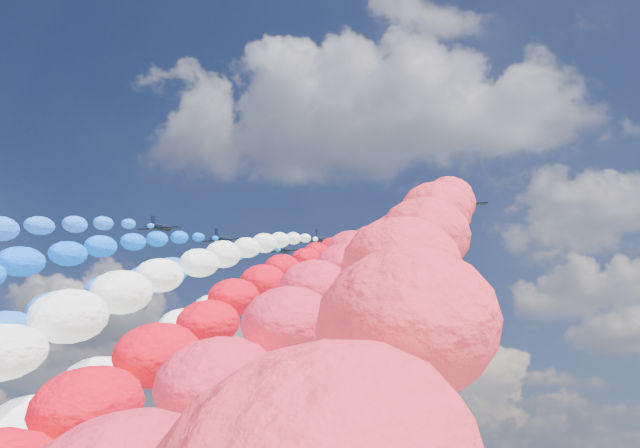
# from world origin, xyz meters

# --- Properties ---
(jet_0) EXTENTS (9.44, 12.63, 5.63)m
(jet_0) POSITION_xyz_m (-32.90, -7.07, 89.27)
(jet_0) COLOR black
(jet_1) EXTENTS (8.99, 12.30, 5.63)m
(jet_1) POSITION_xyz_m (-22.53, 3.71, 89.27)
(jet_1) COLOR black
(trail_1) EXTENTS (6.02, 128.65, 58.34)m
(trail_1) POSITION_xyz_m (-22.53, -62.51, 61.81)
(trail_1) COLOR #0A56F9
(jet_2) EXTENTS (8.99, 12.31, 5.63)m
(jet_2) POSITION_xyz_m (-11.33, 14.71, 89.27)
(jet_2) COLOR black
(trail_2) EXTENTS (6.02, 128.65, 58.34)m
(trail_2) POSITION_xyz_m (-11.33, -51.52, 61.81)
(trail_2) COLOR blue
(jet_3) EXTENTS (9.48, 12.66, 5.63)m
(jet_3) POSITION_xyz_m (-1.14, 9.36, 89.27)
(jet_3) COLOR black
(trail_3) EXTENTS (6.02, 128.65, 58.34)m
(trail_3) POSITION_xyz_m (-1.14, -56.86, 61.81)
(trail_3) COLOR white
(jet_4) EXTENTS (9.71, 12.82, 5.63)m
(jet_4) POSITION_xyz_m (-1.60, 26.30, 89.27)
(jet_4) COLOR black
(trail_4) EXTENTS (6.02, 128.65, 58.34)m
(trail_4) POSITION_xyz_m (-1.60, -39.93, 61.81)
(trail_4) COLOR white
(jet_5) EXTENTS (9.25, 12.49, 5.63)m
(jet_5) POSITION_xyz_m (9.51, 14.10, 89.27)
(jet_5) COLOR black
(trail_5) EXTENTS (6.02, 128.65, 58.34)m
(trail_5) POSITION_xyz_m (9.51, -52.12, 61.81)
(trail_5) COLOR red
(jet_6) EXTENTS (9.78, 12.87, 5.63)m
(jet_6) POSITION_xyz_m (22.36, 5.01, 89.27)
(jet_6) COLOR black
(trail_6) EXTENTS (6.02, 128.65, 58.34)m
(trail_6) POSITION_xyz_m (22.36, -61.22, 61.81)
(trail_6) COLOR red
(jet_7) EXTENTS (9.14, 12.42, 5.63)m
(jet_7) POSITION_xyz_m (32.18, -6.61, 89.27)
(jet_7) COLOR black
(trail_7) EXTENTS (6.02, 128.65, 58.34)m
(trail_7) POSITION_xyz_m (32.18, -72.84, 61.81)
(trail_7) COLOR red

